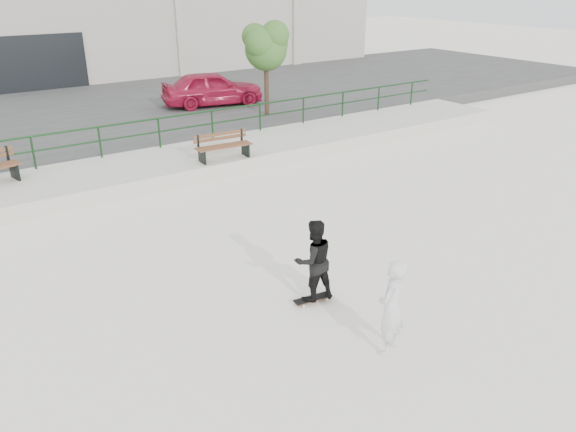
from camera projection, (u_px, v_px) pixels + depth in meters
ground at (340, 315)px, 10.57m from camera, size 120.00×120.00×0.00m
ledge at (148, 170)px, 17.65m from camera, size 30.00×3.00×0.50m
parking_strip at (73, 118)px, 24.07m from camera, size 60.00×14.00×0.50m
railing at (130, 130)px, 18.23m from camera, size 28.00×0.06×1.03m
bench_right at (223, 146)px, 17.73m from camera, size 1.84×0.65×0.83m
tree at (266, 44)px, 22.46m from camera, size 2.13×1.89×3.78m
red_car at (212, 88)px, 24.94m from camera, size 4.72×2.68×1.51m
skateboard at (313, 299)px, 10.97m from camera, size 0.80×0.30×0.09m
standing_skater at (314, 260)px, 10.64m from camera, size 0.89×0.74×1.65m
seated_skater at (391, 307)px, 9.23m from camera, size 0.74×0.63×1.73m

